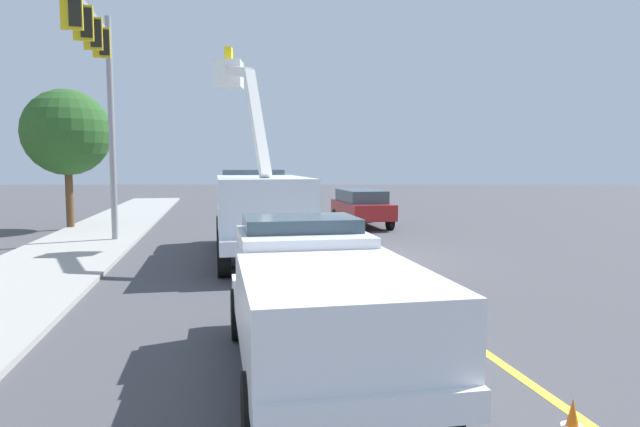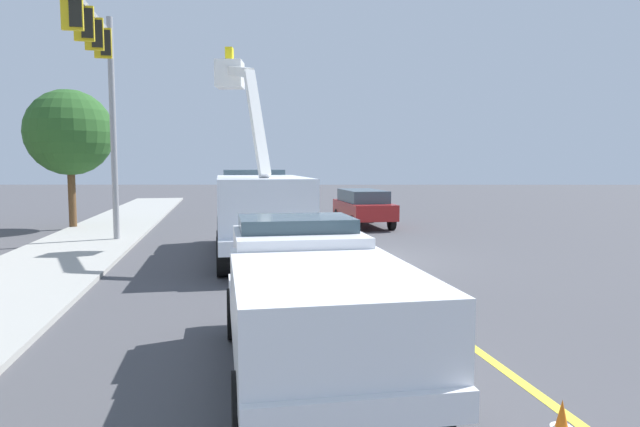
{
  "view_description": "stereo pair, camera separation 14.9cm",
  "coord_description": "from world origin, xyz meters",
  "px_view_note": "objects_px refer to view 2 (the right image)",
  "views": [
    {
      "loc": [
        -16.52,
        1.02,
        2.89
      ],
      "look_at": [
        -0.08,
        0.94,
        1.4
      ],
      "focal_mm": 30.67,
      "sensor_mm": 36.0,
      "label": 1
    },
    {
      "loc": [
        -16.52,
        0.87,
        2.89
      ],
      "look_at": [
        -0.08,
        0.94,
        1.4
      ],
      "focal_mm": 30.67,
      "sensor_mm": 36.0,
      "label": 2
    }
  ],
  "objects_px": {
    "utility_bucket_truck": "(258,205)",
    "traffic_signal_mast": "(100,71)",
    "passing_minivan": "(363,205)",
    "traffic_cone_mid_front": "(295,227)",
    "service_pickup_truck": "(311,297)"
  },
  "relations": [
    {
      "from": "utility_bucket_truck",
      "to": "traffic_signal_mast",
      "type": "height_order",
      "value": "traffic_signal_mast"
    },
    {
      "from": "utility_bucket_truck",
      "to": "passing_minivan",
      "type": "relative_size",
      "value": 1.68
    },
    {
      "from": "utility_bucket_truck",
      "to": "traffic_cone_mid_front",
      "type": "xyz_separation_m",
      "value": [
        4.63,
        -0.91,
        -1.24
      ]
    },
    {
      "from": "service_pickup_truck",
      "to": "traffic_cone_mid_front",
      "type": "height_order",
      "value": "service_pickup_truck"
    },
    {
      "from": "utility_bucket_truck",
      "to": "traffic_cone_mid_front",
      "type": "height_order",
      "value": "utility_bucket_truck"
    },
    {
      "from": "passing_minivan",
      "to": "traffic_cone_mid_front",
      "type": "height_order",
      "value": "passing_minivan"
    },
    {
      "from": "service_pickup_truck",
      "to": "traffic_cone_mid_front",
      "type": "relative_size",
      "value": 7.81
    },
    {
      "from": "service_pickup_truck",
      "to": "traffic_signal_mast",
      "type": "xyz_separation_m",
      "value": [
        11.0,
        7.11,
        4.81
      ]
    },
    {
      "from": "utility_bucket_truck",
      "to": "traffic_signal_mast",
      "type": "bearing_deg",
      "value": 77.71
    },
    {
      "from": "service_pickup_truck",
      "to": "utility_bucket_truck",
      "type": "bearing_deg",
      "value": 10.7
    },
    {
      "from": "utility_bucket_truck",
      "to": "traffic_signal_mast",
      "type": "relative_size",
      "value": 1.04
    },
    {
      "from": "passing_minivan",
      "to": "traffic_signal_mast",
      "type": "relative_size",
      "value": 0.62
    },
    {
      "from": "passing_minivan",
      "to": "service_pickup_truck",
      "type": "bearing_deg",
      "value": 173.54
    },
    {
      "from": "utility_bucket_truck",
      "to": "service_pickup_truck",
      "type": "distance_m",
      "value": 10.04
    },
    {
      "from": "traffic_cone_mid_front",
      "to": "service_pickup_truck",
      "type": "bearing_deg",
      "value": -176.25
    }
  ]
}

